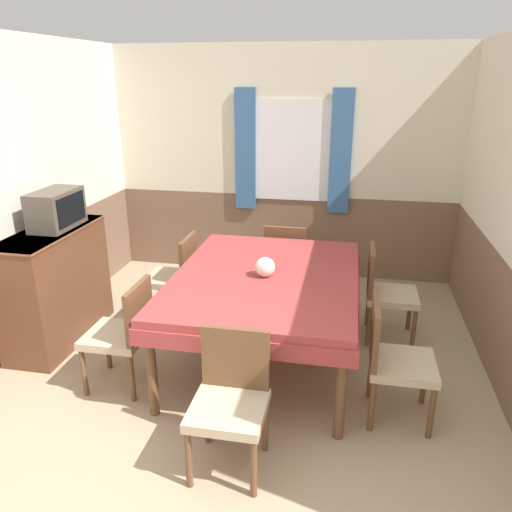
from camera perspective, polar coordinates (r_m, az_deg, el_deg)
wall_back at (r=5.79m, az=3.14°, el=10.43°), size 4.31×0.09×2.60m
wall_left at (r=4.80m, az=-24.68°, el=6.57°), size 0.05×4.06×2.60m
dining_table at (r=4.02m, az=1.14°, el=-3.42°), size 1.48×1.94×0.77m
chair_right_far at (r=4.59m, az=14.53°, el=-3.80°), size 0.44×0.44×0.85m
chair_left_far at (r=4.85m, az=-9.14°, el=-2.09°), size 0.44×0.44×0.85m
chair_head_near at (r=3.08m, az=-2.92°, el=-15.74°), size 0.44×0.44×0.85m
chair_left_near at (r=3.90m, az=-14.87°, el=-8.27°), size 0.44×0.44×0.85m
chair_head_window at (r=5.21m, az=3.43°, el=-0.30°), size 0.44×0.44×0.85m
chair_right_near at (r=3.57m, az=15.40°, el=-11.11°), size 0.44×0.44×0.85m
sideboard at (r=4.74m, az=-21.90°, el=-3.15°), size 0.46×1.15×1.02m
tv at (r=4.62m, az=-21.86°, el=5.00°), size 0.29×0.51×0.33m
vase at (r=3.91m, az=1.05°, el=-1.27°), size 0.16×0.16×0.16m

